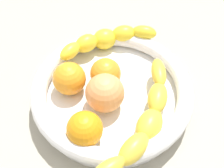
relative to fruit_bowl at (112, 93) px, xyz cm
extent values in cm
cube|color=#9F9C8C|center=(0.00, 0.00, -4.35)|extent=(120.00, 120.00, 3.00)
cylinder|color=white|center=(0.00, 0.00, -1.61)|extent=(27.79, 27.79, 2.48)
torus|color=white|center=(0.00, 0.00, 1.14)|extent=(29.90, 29.90, 3.01)
ellipsoid|color=yellow|center=(11.04, -9.84, 3.15)|extent=(4.77, 5.73, 2.78)
ellipsoid|color=yellow|center=(12.40, -5.91, 2.46)|extent=(4.42, 5.59, 3.53)
ellipsoid|color=yellow|center=(12.61, -1.75, 1.78)|extent=(4.72, 5.39, 4.28)
ellipsoid|color=yellow|center=(11.64, 2.30, 2.46)|extent=(5.13, 5.96, 3.53)
ellipsoid|color=yellow|center=(9.57, 5.91, 3.15)|extent=(5.27, 5.66, 2.78)
ellipsoid|color=yellow|center=(-13.05, 0.14, 2.43)|extent=(6.63, 7.35, 3.45)
ellipsoid|color=yellow|center=(-9.38, -3.90, 1.73)|extent=(7.70, 7.46, 4.19)
ellipsoid|color=yellow|center=(-4.86, -6.96, 2.43)|extent=(7.42, 6.08, 3.45)
ellipsoid|color=yellow|center=(0.25, -8.88, 3.14)|extent=(7.02, 4.20, 2.72)
sphere|color=orange|center=(3.16, 7.24, 2.72)|extent=(6.16, 6.16, 6.16)
sphere|color=orange|center=(-7.83, 6.62, 2.64)|extent=(6.01, 6.01, 6.01)
sphere|color=orange|center=(2.77, 0.50, 2.55)|extent=(5.82, 5.82, 5.82)
sphere|color=#EB9A5C|center=(-1.96, 1.80, 3.10)|extent=(6.93, 6.93, 6.93)
camera|label=1|loc=(-32.27, 8.55, 45.12)|focal=48.06mm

